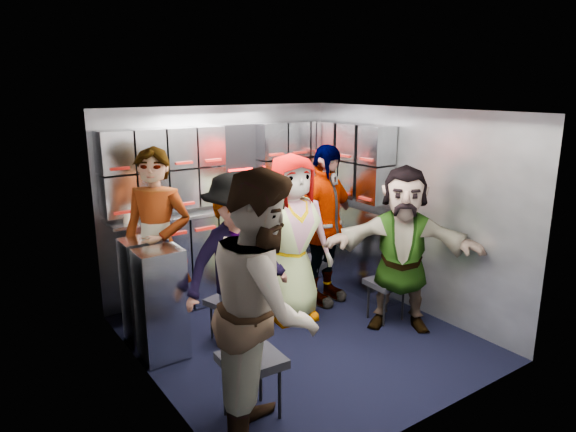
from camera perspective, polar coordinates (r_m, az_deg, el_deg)
floor at (r=4.98m, az=1.31°, el=-13.30°), size 3.00×3.00×0.00m
wall_back at (r=5.83m, az=-7.34°, el=1.73°), size 2.80×0.04×2.10m
wall_left at (r=3.97m, az=-15.24°, el=-4.73°), size 0.04×3.00×2.10m
wall_right at (r=5.51m, az=13.23°, el=0.71°), size 0.04×3.00×2.10m
ceiling at (r=4.42m, az=1.46°, el=11.59°), size 2.80×3.00×0.02m
cart_bank_back at (r=5.80m, az=-6.20°, el=-4.00°), size 2.68×0.38×0.99m
cart_bank_left at (r=4.72m, az=-14.72°, el=-8.78°), size 0.38×0.76×0.99m
counter at (r=5.66m, az=-6.34°, el=1.01°), size 2.68×0.42×0.03m
locker_bank_back at (r=5.62m, az=-6.77°, el=5.84°), size 2.68×0.28×0.82m
locker_bank_right at (r=5.81m, az=7.35°, el=6.09°), size 0.28×1.00×0.82m
right_cabinet at (r=5.96m, az=7.69°, el=-3.50°), size 0.28×1.20×1.00m
coffee_niche at (r=5.76m, az=-5.46°, el=5.88°), size 0.46×0.16×0.84m
red_latch_strip at (r=5.52m, az=-5.31°, el=-0.75°), size 2.60×0.02×0.03m
jump_seat_near_left at (r=3.74m, az=-4.08°, el=-16.01°), size 0.42×0.40×0.48m
jump_seat_mid_left at (r=4.83m, az=-6.61°, el=-9.57°), size 0.43×0.41×0.41m
jump_seat_center at (r=5.37m, az=-0.69°, el=-6.74°), size 0.39×0.37×0.43m
jump_seat_mid_right at (r=5.75m, az=2.81°, el=-5.36°), size 0.45×0.44×0.42m
jump_seat_near_right at (r=5.28m, az=10.88°, el=-7.49°), size 0.37×0.35×0.42m
attendant_standing at (r=4.81m, az=-14.28°, el=-3.26°), size 0.76×0.77×1.79m
attendant_arc_a at (r=3.38m, az=-2.63°, el=-10.13°), size 1.07×1.12×1.83m
attendant_arc_b at (r=4.52m, az=-5.68°, el=-5.23°), size 1.08×0.68×1.61m
attendant_arc_c at (r=5.08m, az=0.44°, el=-2.49°), size 0.90×0.66×1.68m
attendant_arc_d at (r=5.47m, az=4.02°, el=-1.06°), size 1.08×0.65×1.72m
attendant_arc_e at (r=5.02m, az=12.57°, el=-3.56°), size 1.39×1.37×1.60m
bottle_left at (r=5.52m, az=-7.39°, el=2.24°), size 0.06×0.06×0.27m
bottle_mid at (r=5.61m, az=-5.67°, el=2.27°), size 0.07×0.07×0.23m
bottle_right at (r=5.90m, az=-0.91°, el=3.07°), size 0.07×0.07×0.26m
cup_left at (r=5.16m, az=-17.41°, el=-0.17°), size 0.08×0.08×0.10m
cup_right at (r=6.27m, az=3.99°, el=3.01°), size 0.07×0.07×0.11m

